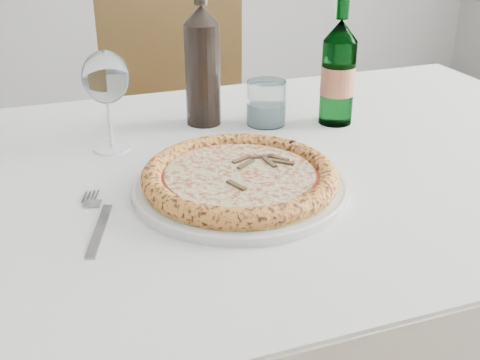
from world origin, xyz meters
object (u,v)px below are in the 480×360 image
(plate, at_px, (240,186))
(wine_bottle, at_px, (202,64))
(pizza, at_px, (240,176))
(dining_table, at_px, (222,207))
(wine_glass, at_px, (106,80))
(beer_bottle, at_px, (338,73))
(tumbler, at_px, (266,106))
(chair_far, at_px, (170,131))

(plate, relative_size, wine_bottle, 1.18)
(pizza, xyz_separation_m, wine_bottle, (0.03, 0.33, 0.10))
(dining_table, height_order, wine_glass, wine_glass)
(beer_bottle, bearing_deg, pizza, -140.70)
(tumbler, bearing_deg, wine_glass, -174.14)
(dining_table, distance_m, chair_far, 0.80)
(tumbler, relative_size, wine_bottle, 0.31)
(beer_bottle, bearing_deg, chair_far, 108.62)
(dining_table, relative_size, wine_bottle, 5.48)
(wine_glass, xyz_separation_m, beer_bottle, (0.46, -0.01, -0.03))
(plate, xyz_separation_m, beer_bottle, (0.29, 0.24, 0.10))
(plate, xyz_separation_m, tumbler, (0.15, 0.28, 0.03))
(pizza, distance_m, tumbler, 0.32)
(chair_far, bearing_deg, wine_glass, -111.24)
(dining_table, xyz_separation_m, wine_glass, (-0.17, 0.15, 0.21))
(tumbler, bearing_deg, beer_bottle, -16.25)
(wine_glass, bearing_deg, wine_bottle, 21.37)
(wine_bottle, bearing_deg, beer_bottle, -18.41)
(chair_far, xyz_separation_m, plate, (-0.08, -0.88, 0.23))
(wine_glass, bearing_deg, chair_far, 68.76)
(wine_bottle, bearing_deg, dining_table, -98.45)
(pizza, height_order, wine_glass, wine_glass)
(dining_table, xyz_separation_m, tumbler, (0.15, 0.18, 0.12))
(dining_table, bearing_deg, pizza, -90.00)
(chair_far, relative_size, wine_glass, 4.99)
(dining_table, relative_size, tumbler, 17.73)
(plate, relative_size, beer_bottle, 1.30)
(pizza, distance_m, beer_bottle, 0.39)
(wine_glass, relative_size, wine_bottle, 0.64)
(beer_bottle, distance_m, wine_bottle, 0.27)
(wine_glass, relative_size, beer_bottle, 0.70)
(wine_glass, bearing_deg, beer_bottle, -0.92)
(wine_bottle, bearing_deg, plate, -95.88)
(plate, bearing_deg, wine_bottle, 84.12)
(tumbler, bearing_deg, chair_far, 97.29)
(dining_table, height_order, beer_bottle, beer_bottle)
(pizza, bearing_deg, plate, 16.22)
(chair_far, bearing_deg, plate, -95.04)
(plate, bearing_deg, tumbler, 61.19)
(tumbler, xyz_separation_m, beer_bottle, (0.14, -0.04, 0.07))
(chair_far, distance_m, plate, 0.91)
(plate, bearing_deg, wine_glass, 124.23)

